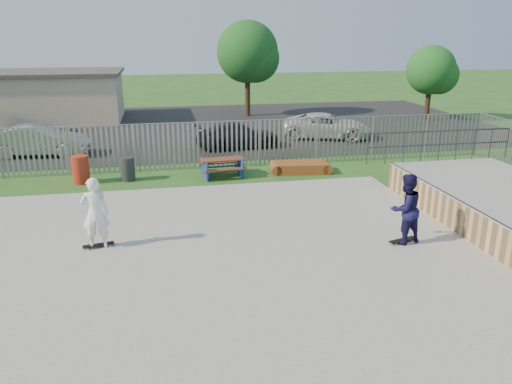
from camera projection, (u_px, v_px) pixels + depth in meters
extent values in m
plane|color=#2C5B1F|center=(190.00, 262.00, 12.64)|extent=(120.00, 120.00, 0.00)
cube|color=#989892|center=(190.00, 259.00, 12.62)|extent=(15.00, 12.00, 0.15)
cube|color=tan|center=(501.00, 206.00, 15.14)|extent=(4.00, 7.00, 1.05)
cube|color=#9E9E99|center=(504.00, 189.00, 14.98)|extent=(4.05, 7.05, 0.04)
cylinder|color=#383A3F|center=(444.00, 192.00, 14.61)|extent=(0.06, 7.00, 0.06)
cube|color=brown|center=(222.00, 159.00, 19.94)|extent=(1.77, 0.81, 0.06)
cube|color=brown|center=(225.00, 170.00, 19.50)|extent=(1.73, 0.41, 0.05)
cube|color=brown|center=(219.00, 163.00, 20.55)|extent=(1.73, 0.41, 0.05)
cube|color=navy|center=(222.00, 168.00, 20.04)|extent=(1.63, 1.46, 0.71)
cube|color=brown|center=(301.00, 167.00, 20.65)|extent=(2.19, 1.27, 0.42)
cylinder|color=#9F2818|center=(81.00, 169.00, 19.09)|extent=(0.64, 0.64, 1.07)
cylinder|color=#28292B|center=(128.00, 169.00, 19.44)|extent=(0.55, 0.55, 0.92)
cube|color=black|center=(169.00, 127.00, 30.39)|extent=(40.00, 18.00, 0.02)
imported|color=#A8A9AD|center=(40.00, 140.00, 23.21)|extent=(4.50, 1.92, 1.44)
imported|color=black|center=(238.00, 135.00, 24.87)|extent=(4.41, 2.21, 1.23)
imported|color=silver|center=(327.00, 126.00, 27.16)|extent=(5.27, 3.70, 1.33)
cube|color=beige|center=(41.00, 98.00, 32.22)|extent=(10.00, 6.00, 3.00)
cube|color=#4C4742|center=(37.00, 73.00, 31.73)|extent=(10.40, 6.40, 0.20)
cylinder|color=#3D2A18|center=(248.00, 89.00, 34.11)|extent=(0.35, 0.35, 3.68)
sphere|color=#1B501E|center=(247.00, 52.00, 33.36)|extent=(4.12, 4.12, 4.12)
cylinder|color=#392816|center=(428.00, 99.00, 32.50)|extent=(0.33, 0.33, 2.77)
sphere|color=#1E581E|center=(431.00, 70.00, 31.93)|extent=(3.11, 3.11, 3.11)
cube|color=black|center=(402.00, 240.00, 13.42)|extent=(0.82, 0.40, 0.02)
cube|color=black|center=(99.00, 245.00, 13.12)|extent=(0.82, 0.36, 0.02)
imported|color=#16143E|center=(405.00, 209.00, 13.15)|extent=(1.09, 0.94, 1.91)
imported|color=white|center=(95.00, 213.00, 12.85)|extent=(0.71, 0.48, 1.91)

